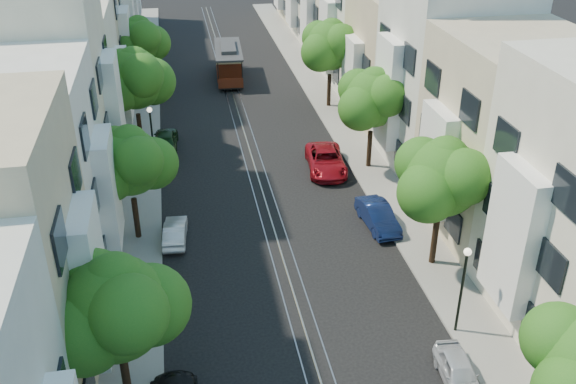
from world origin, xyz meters
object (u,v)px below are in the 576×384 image
tree_w_c (135,80)px  parked_car_e_mid (378,216)px  tree_e_b (444,179)px  parked_car_e_far (326,160)px  tree_e_c (374,100)px  tree_w_b (130,164)px  cable_car (229,61)px  tree_e_d (331,46)px  parked_car_w_mid (175,232)px  parked_car_e_near (459,372)px  tree_w_d (140,41)px  lamp_east (463,278)px  lamp_west (152,129)px  parked_car_w_far (166,139)px  tree_w_a (117,310)px

tree_w_c → parked_car_e_mid: size_ratio=1.84×
tree_e_b → tree_w_c: (-14.40, 16.00, 0.34)m
parked_car_e_mid → parked_car_e_far: parked_car_e_far is taller
tree_e_c → tree_w_b: tree_e_c is taller
cable_car → parked_car_e_far: bearing=-74.1°
tree_e_d → parked_car_w_mid: size_ratio=2.13×
parked_car_w_mid → parked_car_e_mid: bearing=-178.1°
tree_w_b → parked_car_e_near: tree_w_b is taller
tree_e_c → tree_w_d: 21.53m
parked_car_w_mid → cable_car: bearing=-97.1°
tree_e_c → lamp_east: tree_e_c is taller
tree_w_c → lamp_west: tree_w_c is taller
lamp_east → parked_car_e_far: 16.33m
tree_e_b → parked_car_w_far: (-12.86, 16.28, -4.06)m
parked_car_w_mid → parked_car_w_far: parked_car_w_far is taller
tree_w_c → parked_car_e_mid: 18.10m
lamp_west → parked_car_w_mid: lamp_west is taller
tree_w_d → parked_car_w_far: size_ratio=1.64×
tree_e_d → parked_car_w_far: 14.68m
tree_w_a → tree_w_b: 12.00m
tree_e_b → tree_w_a: bearing=-154.1°
tree_e_c → lamp_west: 13.82m
parked_car_w_mid → parked_car_e_near: bearing=135.3°
tree_e_c → parked_car_w_far: (-12.86, 5.28, -3.92)m
parked_car_e_near → parked_car_w_far: 26.35m
cable_car → parked_car_e_mid: bearing=-74.9°
cable_car → parked_car_e_far: size_ratio=1.49×
tree_w_c → parked_car_w_mid: bearing=-80.8°
tree_w_b → tree_w_d: size_ratio=0.96×
tree_e_b → parked_car_w_far: 21.14m
tree_e_d → cable_car: size_ratio=0.93×
tree_e_b → tree_w_d: tree_e_b is taller
lamp_west → parked_car_e_mid: lamp_west is taller
tree_w_d → lamp_west: 14.11m
parked_car_e_far → parked_car_w_far: parked_car_e_far is taller
tree_w_b → parked_car_w_mid: 4.33m
lamp_east → parked_car_w_mid: 15.11m
tree_w_d → parked_car_w_far: bearing=-81.8°
tree_w_a → cable_car: tree_w_a is taller
tree_e_c → tree_w_a: 23.05m
parked_car_w_far → tree_w_d: bearing=-78.2°
tree_w_a → tree_w_d: size_ratio=1.03×
tree_e_c → tree_w_c: (-14.40, 5.00, 0.47)m
tree_e_d → tree_w_a: 32.38m
cable_car → parked_car_w_far: 15.14m
parked_car_w_mid → tree_w_a: bearing=85.4°
parked_car_e_mid → lamp_east: bearing=-90.1°
tree_e_d → tree_w_b: (-14.40, -17.00, -0.47)m
tree_e_b → tree_w_a: (-14.40, -7.00, 0.00)m
lamp_west → parked_car_e_far: lamp_west is taller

